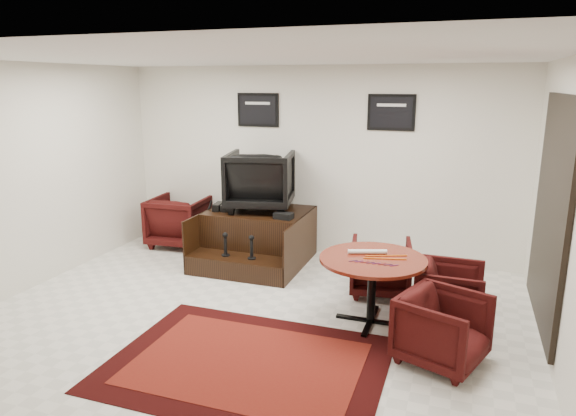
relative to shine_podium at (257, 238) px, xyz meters
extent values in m
plane|color=beige|center=(0.66, -1.79, -0.34)|extent=(6.00, 6.00, 0.00)
cube|color=silver|center=(0.66, 0.71, 1.06)|extent=(6.00, 0.02, 2.80)
cube|color=silver|center=(0.66, -4.29, 1.06)|extent=(6.00, 0.02, 2.80)
cube|color=silver|center=(-2.34, -1.79, 1.06)|extent=(0.02, 5.00, 2.80)
cube|color=silver|center=(3.66, -1.79, 1.06)|extent=(0.02, 5.00, 2.80)
cube|color=white|center=(0.66, -1.79, 2.46)|extent=(6.00, 5.00, 0.02)
cube|color=black|center=(3.63, -1.09, 0.96)|extent=(0.05, 1.90, 2.30)
cube|color=black|center=(3.62, -1.09, 0.96)|extent=(0.02, 1.72, 2.12)
cube|color=black|center=(3.62, -1.09, 0.96)|extent=(0.03, 0.05, 2.12)
cube|color=black|center=(-0.24, 0.69, 1.81)|extent=(0.66, 0.03, 0.50)
cube|color=black|center=(-0.24, 0.67, 1.81)|extent=(0.58, 0.01, 0.42)
cube|color=silver|center=(-0.24, 0.67, 1.91)|extent=(0.40, 0.00, 0.04)
cube|color=black|center=(1.76, 0.69, 1.81)|extent=(0.66, 0.03, 0.50)
cube|color=black|center=(1.76, 0.67, 1.81)|extent=(0.58, 0.01, 0.42)
cube|color=silver|center=(1.76, 0.67, 1.91)|extent=(0.40, 0.00, 0.04)
cube|color=black|center=(1.00, -2.67, -0.34)|extent=(2.53, 1.90, 0.01)
cube|color=#5F130D|center=(1.00, -2.67, -0.33)|extent=(2.08, 1.44, 0.01)
cube|color=black|center=(0.00, 0.10, 0.03)|extent=(1.44, 1.07, 0.75)
cube|color=black|center=(0.00, -0.65, -0.21)|extent=(1.44, 0.43, 0.27)
cube|color=black|center=(-0.72, -0.12, 0.03)|extent=(0.02, 1.49, 0.75)
cube|color=black|center=(0.72, -0.12, 0.03)|extent=(0.02, 1.49, 0.75)
cylinder|color=black|center=(-0.19, -0.65, -0.07)|extent=(0.11, 0.11, 0.02)
cylinder|color=black|center=(-0.19, -0.65, 0.06)|extent=(0.04, 0.04, 0.24)
sphere|color=black|center=(-0.19, -0.65, 0.22)|extent=(0.07, 0.07, 0.07)
cylinder|color=black|center=(0.19, -0.65, -0.07)|extent=(0.11, 0.11, 0.02)
cylinder|color=black|center=(0.19, -0.65, 0.06)|extent=(0.04, 0.04, 0.24)
sphere|color=black|center=(0.19, -0.65, 0.22)|extent=(0.07, 0.07, 0.07)
imported|color=black|center=(0.00, 0.15, 0.87)|extent=(1.07, 1.03, 0.94)
cube|color=black|center=(-0.57, -0.09, 0.45)|extent=(0.14, 0.28, 0.10)
cube|color=black|center=(-0.45, -0.08, 0.45)|extent=(0.14, 0.28, 0.10)
cube|color=black|center=(0.50, -0.25, 0.44)|extent=(0.26, 0.19, 0.08)
imported|color=black|center=(-1.47, 0.31, 0.09)|extent=(0.90, 0.85, 0.87)
cylinder|color=#4B110A|center=(1.93, -1.43, 0.38)|extent=(1.14, 1.14, 0.04)
cylinder|color=black|center=(1.93, -1.43, 0.03)|extent=(0.09, 0.09, 0.67)
cube|color=black|center=(1.93, -1.43, -0.33)|extent=(0.76, 0.06, 0.03)
cube|color=black|center=(1.93, -1.43, -0.33)|extent=(0.06, 0.76, 0.03)
imported|color=black|center=(1.89, -0.58, 0.03)|extent=(0.82, 0.78, 0.74)
imported|color=black|center=(2.74, -1.12, 0.01)|extent=(0.66, 0.70, 0.72)
imported|color=black|center=(2.70, -2.03, 0.02)|extent=(0.88, 0.91, 0.74)
cylinder|color=silver|center=(1.85, -1.33, 0.42)|extent=(0.41, 0.18, 0.05)
cylinder|color=#CF580B|center=(2.06, -1.44, 0.41)|extent=(0.44, 0.12, 0.01)
cylinder|color=#CF580B|center=(2.06, -1.34, 0.41)|extent=(0.42, 0.18, 0.01)
cylinder|color=#4C1933|center=(1.76, -1.61, 0.40)|extent=(0.08, 0.07, 0.01)
cylinder|color=#4C1933|center=(1.82, -1.61, 0.40)|extent=(0.08, 0.07, 0.01)
cylinder|color=#4C1933|center=(1.88, -1.61, 0.40)|extent=(0.08, 0.07, 0.01)
cylinder|color=#4C1933|center=(1.94, -1.61, 0.40)|extent=(0.08, 0.07, 0.01)
cylinder|color=#4C1933|center=(2.00, -1.61, 0.40)|extent=(0.08, 0.07, 0.01)
cylinder|color=#4C1933|center=(2.06, -1.61, 0.40)|extent=(0.08, 0.07, 0.01)
cylinder|color=#4C1933|center=(2.12, -1.61, 0.40)|extent=(0.08, 0.07, 0.01)
cylinder|color=#4C1933|center=(2.18, -1.61, 0.40)|extent=(0.08, 0.07, 0.01)
camera|label=1|loc=(2.78, -6.60, 2.21)|focal=32.00mm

